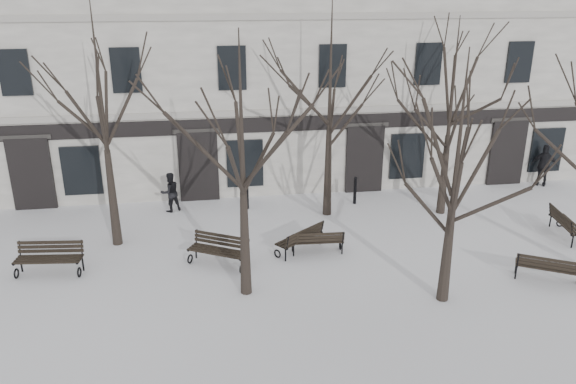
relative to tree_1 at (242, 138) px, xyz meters
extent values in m
plane|color=white|center=(2.20, -0.14, -4.66)|extent=(100.00, 100.00, 0.00)
cube|color=silver|center=(2.20, 12.86, 0.84)|extent=(40.00, 10.00, 11.00)
cube|color=#A6A198|center=(2.20, 7.83, -1.06)|extent=(40.00, 0.12, 0.25)
cube|color=#A6A198|center=(2.20, 7.83, 2.64)|extent=(40.00, 0.12, 0.25)
cube|color=black|center=(2.20, 7.82, -1.56)|extent=(40.00, 0.10, 0.60)
cube|color=black|center=(-7.80, 7.80, -3.21)|extent=(1.60, 0.22, 2.90)
cube|color=#2D2B28|center=(-7.80, 7.76, -1.71)|extent=(1.90, 0.08, 0.18)
cube|color=black|center=(-5.90, 7.81, -3.16)|extent=(1.50, 0.14, 2.00)
cube|color=black|center=(-1.30, 7.80, -3.21)|extent=(1.60, 0.22, 2.90)
cube|color=#2D2B28|center=(-1.30, 7.76, -1.71)|extent=(1.90, 0.08, 0.18)
cube|color=black|center=(0.60, 7.81, -3.16)|extent=(1.50, 0.14, 2.00)
cube|color=black|center=(5.70, 7.80, -3.21)|extent=(1.60, 0.22, 2.90)
cube|color=#2D2B28|center=(5.70, 7.76, -1.71)|extent=(1.90, 0.08, 0.18)
cube|color=black|center=(7.60, 7.81, -3.16)|extent=(1.50, 0.14, 2.00)
cube|color=black|center=(12.20, 7.80, -3.21)|extent=(1.60, 0.22, 2.90)
cube|color=#2D2B28|center=(12.20, 7.76, -1.71)|extent=(1.90, 0.08, 0.18)
cube|color=black|center=(14.10, 7.81, -3.16)|extent=(1.50, 0.14, 2.00)
cube|color=black|center=(-7.80, 7.81, 0.74)|extent=(1.10, 0.14, 1.70)
cube|color=black|center=(-3.80, 7.81, 0.74)|extent=(1.10, 0.14, 1.70)
cube|color=black|center=(0.20, 7.81, 0.74)|extent=(1.10, 0.14, 1.70)
cube|color=black|center=(4.20, 7.81, 0.74)|extent=(1.10, 0.14, 1.70)
cube|color=black|center=(8.20, 7.81, 0.74)|extent=(1.10, 0.14, 1.70)
cube|color=black|center=(12.20, 7.81, 0.74)|extent=(1.10, 0.14, 1.70)
cone|color=black|center=(0.00, 0.00, -3.09)|extent=(0.34, 0.34, 3.13)
cone|color=black|center=(5.51, -1.22, -3.18)|extent=(0.34, 0.34, 2.95)
cone|color=black|center=(-4.15, 3.94, -2.97)|extent=(0.34, 0.34, 3.37)
cone|color=black|center=(3.60, 5.49, -2.95)|extent=(0.34, 0.34, 3.42)
cone|color=black|center=(8.06, 4.97, -3.10)|extent=(0.34, 0.34, 3.13)
torus|color=black|center=(-6.89, 1.89, -4.50)|extent=(0.09, 0.33, 0.32)
cylinder|color=black|center=(-6.84, 2.29, -4.41)|extent=(0.06, 0.06, 0.50)
cube|color=black|center=(-6.86, 2.09, -4.16)|extent=(0.12, 0.62, 0.06)
torus|color=black|center=(-5.00, 1.68, -4.50)|extent=(0.09, 0.33, 0.32)
cylinder|color=black|center=(-4.95, 2.08, -4.41)|extent=(0.06, 0.06, 0.50)
cube|color=black|center=(-4.97, 1.88, -4.16)|extent=(0.12, 0.62, 0.06)
cube|color=black|center=(-5.95, 1.74, -4.13)|extent=(2.01, 0.32, 0.04)
cube|color=black|center=(-5.93, 1.90, -4.13)|extent=(2.01, 0.32, 0.04)
cube|color=black|center=(-5.91, 2.05, -4.13)|extent=(2.01, 0.32, 0.04)
cube|color=black|center=(-5.90, 2.21, -4.13)|extent=(2.01, 0.32, 0.04)
cube|color=black|center=(-5.89, 2.25, -3.99)|extent=(2.00, 0.26, 0.10)
cube|color=black|center=(-5.89, 2.28, -3.85)|extent=(2.00, 0.26, 0.10)
cube|color=black|center=(-5.89, 2.30, -3.72)|extent=(2.00, 0.26, 0.10)
cylinder|color=black|center=(-6.83, 2.38, -3.93)|extent=(0.06, 0.16, 0.56)
cylinder|color=black|center=(-4.94, 2.17, -3.93)|extent=(0.06, 0.16, 0.56)
torus|color=black|center=(3.38, 2.34, -4.53)|extent=(0.06, 0.28, 0.28)
cylinder|color=black|center=(3.36, 2.00, -4.44)|extent=(0.05, 0.05, 0.43)
cube|color=black|center=(3.37, 2.17, -4.23)|extent=(0.08, 0.53, 0.05)
torus|color=black|center=(1.75, 2.43, -4.53)|extent=(0.06, 0.28, 0.28)
cylinder|color=black|center=(1.74, 2.09, -4.44)|extent=(0.05, 0.05, 0.43)
cube|color=black|center=(1.75, 2.26, -4.23)|extent=(0.08, 0.53, 0.05)
cube|color=black|center=(2.57, 2.43, -4.21)|extent=(1.72, 0.18, 0.03)
cube|color=black|center=(2.56, 2.29, -4.21)|extent=(1.72, 0.18, 0.03)
cube|color=black|center=(2.55, 2.16, -4.21)|extent=(1.72, 0.18, 0.03)
cube|color=black|center=(2.55, 2.03, -4.21)|extent=(1.72, 0.18, 0.03)
cube|color=black|center=(2.54, 1.99, -4.09)|extent=(1.72, 0.13, 0.09)
cube|color=black|center=(2.54, 1.97, -3.97)|extent=(1.72, 0.13, 0.09)
cube|color=black|center=(2.54, 1.95, -3.86)|extent=(1.72, 0.13, 0.09)
cylinder|color=black|center=(3.35, 1.92, -4.04)|extent=(0.05, 0.14, 0.48)
cylinder|color=black|center=(1.73, 2.01, -4.04)|extent=(0.05, 0.14, 0.48)
torus|color=black|center=(8.38, -0.11, -4.52)|extent=(0.19, 0.28, 0.30)
cylinder|color=black|center=(8.19, -0.42, -4.43)|extent=(0.05, 0.05, 0.46)
cube|color=black|center=(8.29, -0.27, -4.20)|extent=(0.33, 0.51, 0.05)
cube|color=black|center=(9.15, -0.51, -4.18)|extent=(1.63, 1.01, 0.04)
cube|color=black|center=(9.08, -0.63, -4.18)|extent=(1.63, 1.01, 0.04)
cube|color=black|center=(9.01, -0.76, -4.18)|extent=(1.63, 1.01, 0.04)
cube|color=black|center=(8.93, -0.88, -4.18)|extent=(1.63, 1.01, 0.04)
cube|color=black|center=(8.91, -0.92, -4.05)|extent=(1.60, 0.96, 0.09)
cube|color=black|center=(8.90, -0.93, -3.92)|extent=(1.60, 0.96, 0.09)
cube|color=black|center=(8.89, -0.95, -3.80)|extent=(1.60, 0.96, 0.09)
cylinder|color=black|center=(8.15, -0.50, -4.00)|extent=(0.11, 0.15, 0.51)
torus|color=black|center=(-1.64, 2.09, -4.51)|extent=(0.20, 0.30, 0.31)
cylinder|color=black|center=(-1.45, 2.43, -4.42)|extent=(0.05, 0.05, 0.49)
cube|color=black|center=(-1.55, 2.26, -4.17)|extent=(0.34, 0.54, 0.05)
torus|color=black|center=(-0.04, 1.19, -4.51)|extent=(0.20, 0.30, 0.31)
cylinder|color=black|center=(0.15, 1.53, -4.42)|extent=(0.05, 0.05, 0.49)
cube|color=black|center=(0.05, 1.36, -4.17)|extent=(0.34, 0.54, 0.05)
cube|color=black|center=(-0.86, 1.60, -4.15)|extent=(1.74, 1.04, 0.04)
cube|color=black|center=(-0.79, 1.73, -4.15)|extent=(1.74, 1.04, 0.04)
cube|color=black|center=(-0.72, 1.87, -4.15)|extent=(1.74, 1.04, 0.04)
cube|color=black|center=(-0.64, 2.00, -4.15)|extent=(1.74, 1.04, 0.04)
cube|color=black|center=(-0.62, 2.04, -4.01)|extent=(1.71, 0.99, 0.10)
cube|color=black|center=(-0.61, 2.06, -3.88)|extent=(1.71, 0.99, 0.10)
cube|color=black|center=(-0.60, 2.08, -3.75)|extent=(1.71, 0.99, 0.10)
cylinder|color=black|center=(-1.41, 2.51, -3.96)|extent=(0.11, 0.16, 0.54)
cylinder|color=black|center=(0.19, 1.60, -3.96)|extent=(0.11, 0.16, 0.54)
torus|color=black|center=(2.55, 3.14, -4.52)|extent=(0.22, 0.26, 0.30)
cylinder|color=black|center=(2.78, 2.85, -4.43)|extent=(0.05, 0.05, 0.46)
cube|color=black|center=(2.67, 2.99, -4.20)|extent=(0.39, 0.47, 0.05)
torus|color=black|center=(1.19, 2.06, -4.52)|extent=(0.22, 0.26, 0.30)
cylinder|color=black|center=(1.42, 1.77, -4.43)|extent=(0.05, 0.05, 0.46)
cube|color=black|center=(1.31, 1.91, -4.20)|extent=(0.39, 0.47, 0.05)
cube|color=black|center=(1.85, 2.63, -4.18)|extent=(1.50, 1.22, 0.04)
cube|color=black|center=(1.94, 2.52, -4.18)|extent=(1.50, 1.22, 0.04)
cube|color=black|center=(2.02, 2.40, -4.18)|extent=(1.50, 1.22, 0.04)
cube|color=black|center=(2.11, 2.29, -4.18)|extent=(1.50, 1.22, 0.04)
cube|color=black|center=(2.14, 2.26, -4.05)|extent=(1.46, 1.17, 0.09)
cube|color=black|center=(2.15, 2.24, -3.92)|extent=(1.46, 1.17, 0.09)
cube|color=black|center=(2.17, 2.23, -3.80)|extent=(1.46, 1.17, 0.09)
cylinder|color=black|center=(2.83, 2.78, -3.99)|extent=(0.12, 0.14, 0.51)
cylinder|color=black|center=(1.47, 1.70, -3.99)|extent=(0.12, 0.14, 0.51)
cylinder|color=black|center=(11.22, 1.29, -4.42)|extent=(0.05, 0.05, 0.47)
torus|color=black|center=(11.90, 2.99, -4.51)|extent=(0.31, 0.10, 0.31)
cylinder|color=black|center=(11.53, 3.06, -4.42)|extent=(0.05, 0.05, 0.47)
cube|color=black|center=(11.71, 3.02, -4.18)|extent=(0.58, 0.15, 0.05)
cube|color=black|center=(11.79, 2.10, -4.16)|extent=(0.42, 1.89, 0.04)
cube|color=black|center=(11.64, 2.12, -4.16)|extent=(0.42, 1.89, 0.04)
cube|color=black|center=(11.50, 2.15, -4.16)|extent=(0.42, 1.89, 0.04)
cube|color=black|center=(11.35, 2.18, -4.16)|extent=(0.42, 1.89, 0.04)
cube|color=black|center=(11.31, 2.18, -4.03)|extent=(0.36, 1.88, 0.09)
cube|color=black|center=(11.29, 2.19, -3.90)|extent=(0.36, 1.88, 0.09)
cube|color=black|center=(11.27, 2.19, -3.77)|extent=(0.36, 1.88, 0.09)
cylinder|color=black|center=(11.14, 1.30, -3.97)|extent=(0.16, 0.07, 0.52)
cylinder|color=black|center=(11.44, 3.07, -3.97)|extent=(0.16, 0.07, 0.52)
cylinder|color=black|center=(0.57, 6.49, -4.18)|extent=(0.12, 0.12, 0.96)
sphere|color=black|center=(0.57, 6.49, -3.68)|extent=(0.13, 0.13, 0.13)
cylinder|color=black|center=(4.96, 6.40, -4.12)|extent=(0.13, 0.13, 1.07)
sphere|color=black|center=(4.96, 6.40, -3.56)|extent=(0.15, 0.15, 0.15)
imported|color=black|center=(-2.44, 6.71, -4.66)|extent=(0.96, 0.89, 1.59)
imported|color=black|center=(13.79, 7.30, -4.66)|extent=(1.18, 0.97, 1.87)
camera|label=1|loc=(-0.93, -14.38, 3.79)|focal=35.00mm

